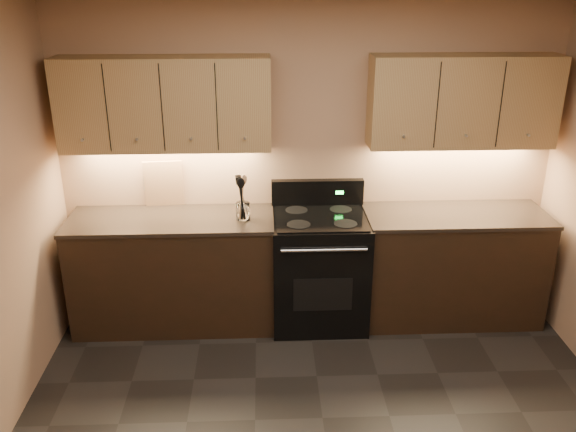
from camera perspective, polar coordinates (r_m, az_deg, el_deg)
The scene contains 14 objects.
ceiling at distance 2.79m, azimuth 5.38°, elevation 19.06°, with size 4.00×4.00×0.00m, color silver.
wall_back at distance 4.99m, azimuth 1.87°, elevation 5.26°, with size 4.00×0.04×2.60m, color #A17B5F.
counter_left at distance 5.06m, azimuth -10.57°, elevation -5.06°, with size 1.62×0.62×0.93m.
counter_right at distance 5.24m, azimuth 15.02°, elevation -4.48°, with size 1.46×0.62×0.93m.
stove at distance 5.00m, azimuth 2.93°, elevation -4.84°, with size 0.76×0.68×1.14m.
upper_cab_left at distance 4.76m, azimuth -11.46°, elevation 10.24°, with size 1.60×0.30×0.70m, color #A58852.
upper_cab_right at distance 4.95m, azimuth 16.05°, elevation 10.27°, with size 1.44×0.30×0.70m, color #A58852.
outlet_plate at distance 5.11m, azimuth -12.88°, elevation 3.00°, with size 0.09×0.01×0.12m, color #B2B5BA.
utensil_crock at distance 4.75m, azimuth -4.23°, elevation 0.41°, with size 0.12×0.12×0.14m.
cutting_board at distance 5.06m, azimuth -11.56°, elevation 2.99°, with size 0.31×0.02×0.39m, color tan.
wooden_spoon at distance 4.70m, azimuth -4.55°, elevation 1.71°, with size 0.06×0.06×0.33m, color tan, non-canonical shape.
black_spoon at distance 4.72m, azimuth -4.35°, elevation 1.81°, with size 0.06×0.06×0.33m, color black, non-canonical shape.
black_turner at distance 4.70m, azimuth -4.15°, elevation 1.76°, with size 0.08×0.08×0.34m, color black, non-canonical shape.
steel_spatula at distance 4.71m, azimuth -3.91°, elevation 1.96°, with size 0.08×0.08×0.36m, color silver, non-canonical shape.
Camera 1 is at (-0.36, -2.76, 2.74)m, focal length 38.00 mm.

